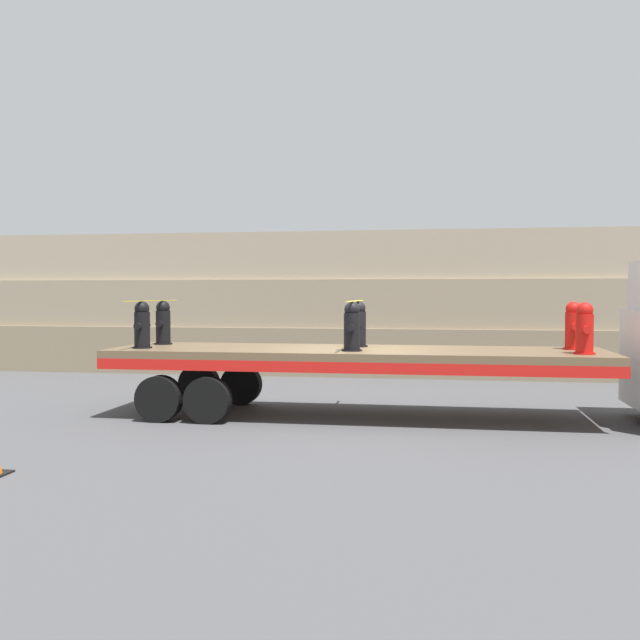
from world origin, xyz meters
The scene contains 11 objects.
ground_plane centered at (0.00, 0.00, 0.00)m, with size 120.00×120.00×0.00m, color #474749.
rock_cliff centered at (0.00, 7.90, 2.08)m, with size 60.00×3.30×4.15m.
flatbed_trailer centered at (-0.60, 0.00, 1.07)m, with size 9.37×2.52×1.31m.
fire_hydrant_black_near_0 centered at (-4.08, -0.53, 1.75)m, with size 0.37×0.51×0.91m.
fire_hydrant_black_far_0 centered at (-4.08, 0.53, 1.75)m, with size 0.37×0.51×0.91m.
fire_hydrant_black_near_1 centered at (0.00, -0.53, 1.75)m, with size 0.37×0.51×0.91m.
fire_hydrant_black_far_1 centered at (0.00, 0.53, 1.75)m, with size 0.37×0.51×0.91m.
fire_hydrant_red_near_2 centered at (4.08, -0.53, 1.75)m, with size 0.37×0.51×0.91m.
fire_hydrant_red_far_2 centered at (4.08, 0.53, 1.75)m, with size 0.37×0.51×0.91m.
cargo_strap_rear centered at (-4.08, 0.00, 2.22)m, with size 0.05×2.62×0.01m.
cargo_strap_middle centered at (0.00, 0.00, 2.22)m, with size 0.05×2.62×0.01m.
Camera 1 is at (1.58, -13.52, 2.37)m, focal length 40.00 mm.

